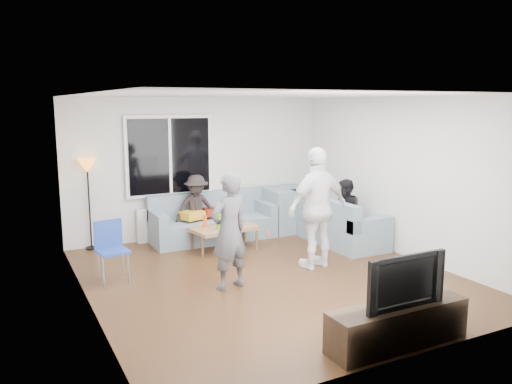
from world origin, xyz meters
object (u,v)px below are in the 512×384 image
sofa_right_section (338,219)px  floor_lamp (89,205)px  coffee_table (224,238)px  spectator_back (196,208)px  side_chair (113,252)px  player_left (229,231)px  player_right (318,208)px  television (400,279)px  sofa_back_section (213,217)px  spectator_right (346,213)px  tv_console (398,325)px

sofa_right_section → floor_lamp: 4.37m
coffee_table → spectator_back: (-0.23, 0.72, 0.41)m
side_chair → floor_lamp: (0.00, 1.85, 0.35)m
player_left → player_right: 1.59m
sofa_right_section → floor_lamp: bearing=69.0°
coffee_table → player_left: size_ratio=0.69×
player_left → player_right: size_ratio=0.86×
player_right → television: 2.66m
sofa_back_section → television: size_ratio=2.36×
sofa_back_section → player_left: size_ratio=1.44×
side_chair → player_left: 1.71m
player_left → coffee_table: bearing=-126.0°
sofa_back_section → player_left: 2.57m
spectator_right → spectator_back: 2.68m
player_left → spectator_back: (0.45, 2.46, -0.18)m
sofa_right_section → player_left: (-2.72, -1.26, 0.37)m
player_left → spectator_back: bearing=-114.9°
floor_lamp → sofa_right_section: bearing=-21.0°
coffee_table → player_right: size_ratio=0.59×
player_right → spectator_right: (1.15, 0.81, -0.34)m
television → floor_lamp: bearing=113.2°
sofa_right_section → player_left: 3.02m
sofa_back_section → spectator_back: (-0.31, 0.03, 0.19)m
floor_lamp → sofa_back_section: bearing=-10.4°
spectator_right → tv_console: size_ratio=0.74×
sofa_back_section → player_right: bearing=-70.2°
sofa_right_section → television: 4.06m
player_left → television: size_ratio=1.63×
player_left → spectator_back: size_ratio=1.30×
sofa_back_section → side_chair: side_chair is taller
sofa_right_section → coffee_table: bearing=76.8°
floor_lamp → spectator_back: size_ratio=1.27×
coffee_table → television: (0.18, -4.08, 0.52)m
television → player_left: bearing=110.2°
spectator_right → player_right: bearing=-53.8°
sofa_back_section → spectator_right: (1.95, -1.41, 0.16)m
floor_lamp → tv_console: floor_lamp is taller
spectator_right → television: (-1.85, -3.36, 0.13)m
coffee_table → player_right: bearing=-60.0°
sofa_back_section → player_right: player_right is taller
player_right → spectator_right: bearing=-152.2°
spectator_back → tv_console: 4.83m
spectator_back → television: 4.82m
spectator_right → spectator_back: bearing=-121.4°
player_right → side_chair: bearing=-22.0°
sofa_right_section → side_chair: 4.08m
side_chair → tv_console: 3.99m
side_chair → television: television is taller
sofa_right_section → player_left: player_left is taller
floor_lamp → tv_console: bearing=-66.8°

